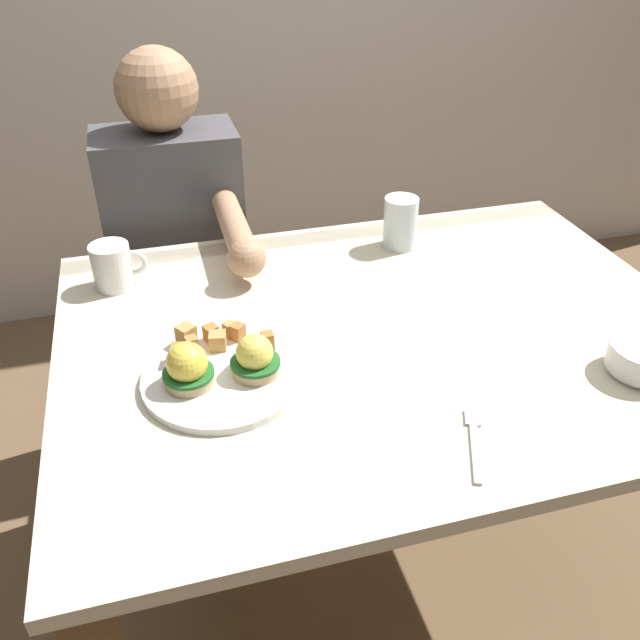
# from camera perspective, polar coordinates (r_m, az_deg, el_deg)

# --- Properties ---
(ground_plane) EXTENTS (6.00, 6.00, 0.00)m
(ground_plane) POSITION_cam_1_polar(r_m,az_deg,el_deg) (1.77, 4.24, -20.86)
(ground_plane) COLOR brown
(dining_table) EXTENTS (1.20, 0.90, 0.74)m
(dining_table) POSITION_cam_1_polar(r_m,az_deg,el_deg) (1.31, 5.37, -4.51)
(dining_table) COLOR beige
(dining_table) RESTS_ON ground_plane
(eggs_benedict_plate) EXTENTS (0.27, 0.27, 0.09)m
(eggs_benedict_plate) POSITION_cam_1_polar(r_m,az_deg,el_deg) (1.11, -8.60, -4.16)
(eggs_benedict_plate) COLOR white
(eggs_benedict_plate) RESTS_ON dining_table
(coffee_mug) EXTENTS (0.11, 0.08, 0.09)m
(coffee_mug) POSITION_cam_1_polar(r_m,az_deg,el_deg) (1.41, -17.42, 4.56)
(coffee_mug) COLOR white
(coffee_mug) RESTS_ON dining_table
(fork) EXTENTS (0.08, 0.15, 0.00)m
(fork) POSITION_cam_1_polar(r_m,az_deg,el_deg) (1.03, 13.16, -10.03)
(fork) COLOR silver
(fork) RESTS_ON dining_table
(water_glass_near) EXTENTS (0.08, 0.08, 0.12)m
(water_glass_near) POSITION_cam_1_polar(r_m,az_deg,el_deg) (1.52, 6.92, 8.08)
(water_glass_near) COLOR silver
(water_glass_near) RESTS_ON dining_table
(diner_person) EXTENTS (0.34, 0.54, 1.14)m
(diner_person) POSITION_cam_1_polar(r_m,az_deg,el_deg) (1.75, -11.98, 5.96)
(diner_person) COLOR #33333D
(diner_person) RESTS_ON ground_plane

